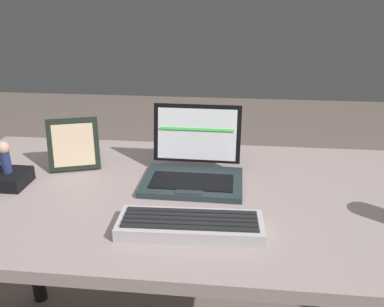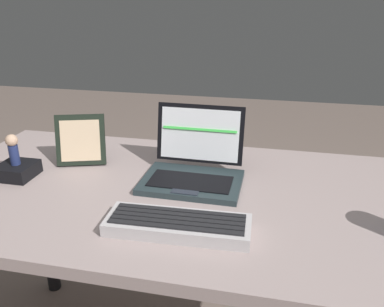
% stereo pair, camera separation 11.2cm
% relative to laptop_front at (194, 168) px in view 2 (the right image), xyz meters
% --- Properties ---
extents(desk, '(1.41, 0.75, 0.74)m').
position_rel_laptop_front_xyz_m(desk, '(-0.06, -0.07, -0.13)').
color(desk, gray).
rests_on(desk, ground).
extents(laptop_front, '(0.29, 0.24, 0.20)m').
position_rel_laptop_front_xyz_m(laptop_front, '(0.00, 0.00, 0.00)').
color(laptop_front, '#243034').
rests_on(laptop_front, desk).
extents(external_keyboard, '(0.34, 0.13, 0.03)m').
position_rel_laptop_front_xyz_m(external_keyboard, '(0.02, -0.27, -0.02)').
color(external_keyboard, '#BCB6B8').
rests_on(external_keyboard, desk).
extents(photo_frame, '(0.16, 0.10, 0.16)m').
position_rel_laptop_front_xyz_m(photo_frame, '(-0.38, 0.04, 0.04)').
color(photo_frame, black).
rests_on(photo_frame, desk).
extents(figurine_stand, '(0.10, 0.10, 0.04)m').
position_rel_laptop_front_xyz_m(figurine_stand, '(-0.53, -0.09, -0.02)').
color(figurine_stand, black).
rests_on(figurine_stand, desk).
extents(figurine, '(0.04, 0.04, 0.09)m').
position_rel_laptop_front_xyz_m(figurine, '(-0.53, -0.09, 0.05)').
color(figurine, navy).
rests_on(figurine, figurine_stand).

